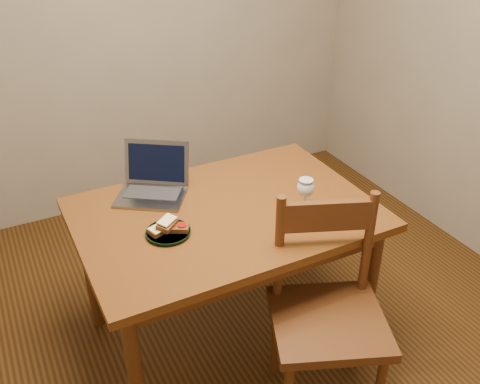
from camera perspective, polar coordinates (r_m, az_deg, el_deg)
name	(u,v)px	position (r m, az deg, el deg)	size (l,w,h in m)	color
floor	(248,338)	(2.82, 0.81, -15.35)	(3.20, 3.20, 0.02)	black
back_wall	(127,12)	(3.54, -11.95, 18.27)	(3.20, 0.02, 2.60)	gray
table	(226,227)	(2.42, -1.53, -3.71)	(1.30, 0.90, 0.74)	#4B260C
chair	(328,306)	(2.23, 9.38, -11.91)	(0.58, 0.57, 0.49)	#44270E
plate	(168,233)	(2.24, -7.65, -4.31)	(0.19, 0.19, 0.02)	black
sandwich_cheese	(160,229)	(2.22, -8.53, -3.93)	(0.09, 0.05, 0.03)	#381E0C
sandwich_tomato	(177,227)	(2.23, -6.75, -3.71)	(0.10, 0.06, 0.03)	#381E0C
sandwich_top	(167,223)	(2.22, -7.77, -3.31)	(0.10, 0.06, 0.03)	#381E0C
milk_glass	(305,194)	(2.37, 6.97, -0.22)	(0.08, 0.08, 0.15)	white
laptop	(154,180)	(2.52, -9.20, 1.23)	(0.41, 0.40, 0.22)	slate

